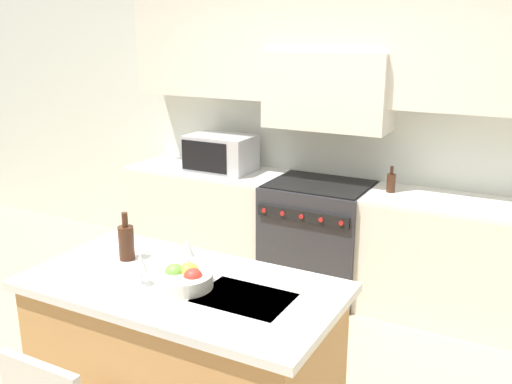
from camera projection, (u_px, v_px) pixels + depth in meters
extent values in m
cube|color=silver|center=(337.00, 124.00, 4.77)|extent=(10.00, 0.06, 2.70)
cube|color=silver|center=(332.00, 48.00, 4.42)|extent=(3.57, 0.34, 0.85)
cube|color=silver|center=(329.00, 91.00, 4.49)|extent=(1.00, 0.40, 0.60)
cube|color=silver|center=(207.00, 218.00, 5.23)|extent=(1.38, 0.62, 0.88)
cube|color=white|center=(206.00, 170.00, 5.10)|extent=(1.38, 0.62, 0.03)
cube|color=silver|center=(456.00, 263.00, 4.24)|extent=(1.38, 0.62, 0.88)
cube|color=white|center=(462.00, 205.00, 4.11)|extent=(1.38, 0.62, 0.03)
cube|color=#2D2D33|center=(318.00, 238.00, 4.71)|extent=(0.82, 0.66, 0.91)
cube|color=black|center=(320.00, 184.00, 4.58)|extent=(0.78, 0.61, 0.01)
cube|color=black|center=(302.00, 216.00, 4.34)|extent=(0.75, 0.02, 0.09)
cylinder|color=#B21E1E|center=(264.00, 210.00, 4.47)|extent=(0.04, 0.02, 0.04)
cylinder|color=#B21E1E|center=(283.00, 213.00, 4.40)|extent=(0.04, 0.02, 0.04)
cylinder|color=#B21E1E|center=(302.00, 216.00, 4.33)|extent=(0.04, 0.02, 0.04)
cylinder|color=#B21E1E|center=(321.00, 220.00, 4.26)|extent=(0.04, 0.02, 0.04)
cylinder|color=#B21E1E|center=(341.00, 223.00, 4.18)|extent=(0.04, 0.02, 0.04)
cube|color=#B7B7BC|center=(221.00, 153.00, 4.98)|extent=(0.57, 0.39, 0.32)
cube|color=black|center=(204.00, 157.00, 4.84)|extent=(0.44, 0.01, 0.26)
cube|color=#B7844C|center=(185.00, 364.00, 3.00)|extent=(1.52, 0.78, 0.85)
cube|color=silver|center=(181.00, 286.00, 2.87)|extent=(1.62, 0.84, 0.04)
cube|color=#2D2D30|center=(244.00, 299.00, 2.71)|extent=(0.44, 0.32, 0.01)
cylinder|color=#B2B2B7|center=(263.00, 283.00, 2.87)|extent=(0.02, 0.02, 0.00)
cylinder|color=#422314|center=(126.00, 243.00, 3.13)|extent=(0.09, 0.09, 0.19)
cylinder|color=#422314|center=(125.00, 220.00, 3.09)|extent=(0.03, 0.03, 0.08)
cylinder|color=white|center=(142.00, 284.00, 2.84)|extent=(0.06, 0.06, 0.01)
cylinder|color=white|center=(142.00, 277.00, 2.83)|extent=(0.01, 0.01, 0.07)
cone|color=white|center=(141.00, 262.00, 2.81)|extent=(0.07, 0.07, 0.09)
cylinder|color=white|center=(188.00, 268.00, 3.03)|extent=(0.06, 0.06, 0.01)
cylinder|color=white|center=(188.00, 262.00, 3.02)|extent=(0.01, 0.01, 0.07)
cone|color=white|center=(188.00, 248.00, 2.99)|extent=(0.07, 0.07, 0.09)
cylinder|color=silver|center=(184.00, 280.00, 2.81)|extent=(0.29, 0.29, 0.07)
sphere|color=#66A83D|center=(175.00, 274.00, 2.83)|extent=(0.10, 0.10, 0.10)
sphere|color=red|center=(193.00, 278.00, 2.78)|extent=(0.10, 0.10, 0.10)
sphere|color=gold|center=(189.00, 273.00, 2.84)|extent=(0.11, 0.11, 0.11)
cylinder|color=#422314|center=(391.00, 183.00, 4.35)|extent=(0.07, 0.07, 0.14)
cylinder|color=#422314|center=(392.00, 170.00, 4.32)|extent=(0.03, 0.03, 0.06)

